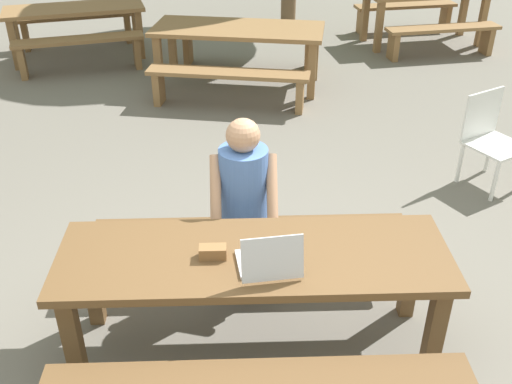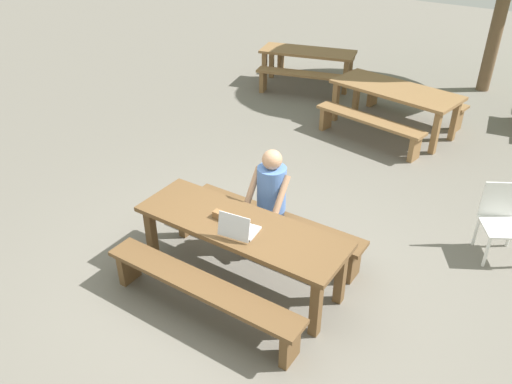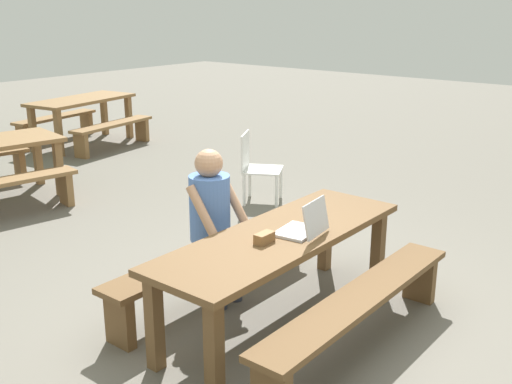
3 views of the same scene
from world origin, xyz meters
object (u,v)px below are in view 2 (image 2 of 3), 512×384
object	(u,v)px
laptop	(238,229)
picnic_table_rear	(308,56)
small_pouch	(220,215)
person_seated	(270,194)
plastic_chair	(502,219)
picnic_table_distant	(395,94)
picnic_table_front	(241,232)

from	to	relation	value
laptop	picnic_table_rear	bearing A→B (deg)	-75.11
small_pouch	person_seated	xyz separation A→B (m)	(0.18, 0.64, -0.02)
plastic_chair	picnic_table_distant	xyz separation A→B (m)	(-2.16, 2.50, 0.19)
picnic_table_front	laptop	size ratio (longest dim) A/B	6.11
picnic_table_front	person_seated	distance (m)	0.63
picnic_table_rear	plastic_chair	bearing A→B (deg)	-53.97
picnic_table_rear	picnic_table_front	bearing A→B (deg)	-82.34
laptop	picnic_table_rear	distance (m)	6.17
plastic_chair	picnic_table_rear	xyz separation A→B (m)	(-4.36, 3.62, 0.16)
small_pouch	plastic_chair	xyz separation A→B (m)	(2.35, 1.97, -0.30)
small_pouch	laptop	bearing A→B (deg)	-21.93
laptop	plastic_chair	xyz separation A→B (m)	(2.04, 2.09, -0.33)
picnic_table_front	plastic_chair	size ratio (longest dim) A/B	2.66
person_seated	plastic_chair	bearing A→B (deg)	31.48
picnic_table_front	small_pouch	bearing A→B (deg)	-174.24
small_pouch	picnic_table_distant	distance (m)	4.48
plastic_chair	picnic_table_rear	size ratio (longest dim) A/B	0.42
picnic_table_front	laptop	bearing A→B (deg)	-62.06
picnic_table_rear	laptop	bearing A→B (deg)	-82.18
plastic_chair	picnic_table_rear	distance (m)	5.67
person_seated	picnic_table_front	bearing A→B (deg)	-85.93
picnic_table_distant	small_pouch	bearing A→B (deg)	-82.24
laptop	picnic_table_rear	xyz separation A→B (m)	(-2.32, 5.71, -0.17)
laptop	plastic_chair	distance (m)	2.94
small_pouch	person_seated	world-z (taller)	person_seated
picnic_table_rear	picnic_table_distant	xyz separation A→B (m)	(2.20, -1.12, 0.03)
laptop	person_seated	bearing A→B (deg)	-88.25
small_pouch	picnic_table_distant	xyz separation A→B (m)	(0.18, 4.47, -0.11)
picnic_table_rear	picnic_table_distant	bearing A→B (deg)	-41.22
small_pouch	plastic_chair	size ratio (longest dim) A/B	0.18
laptop	picnic_table_rear	world-z (taller)	laptop
picnic_table_front	plastic_chair	bearing A→B (deg)	42.55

